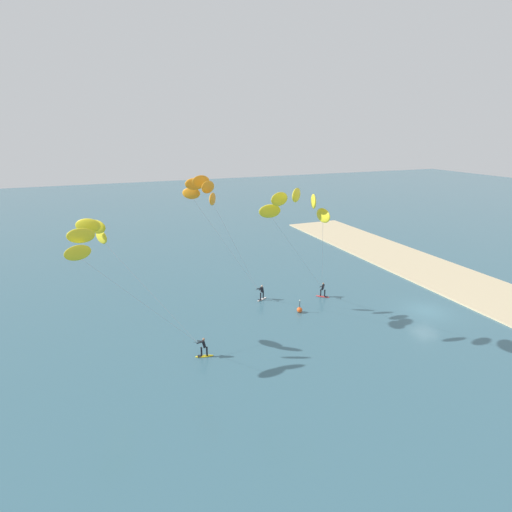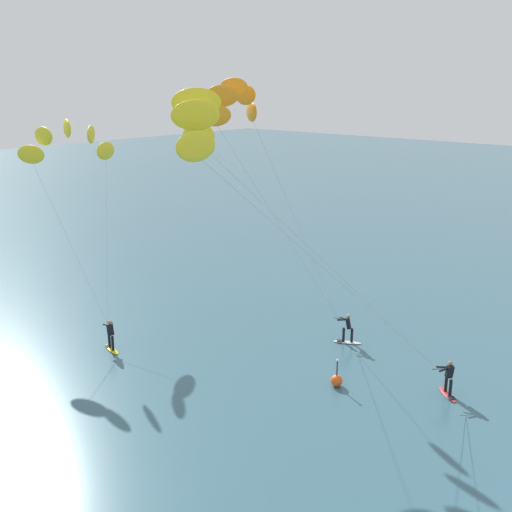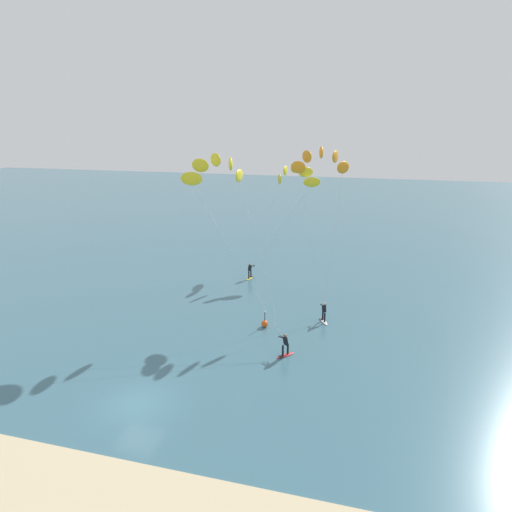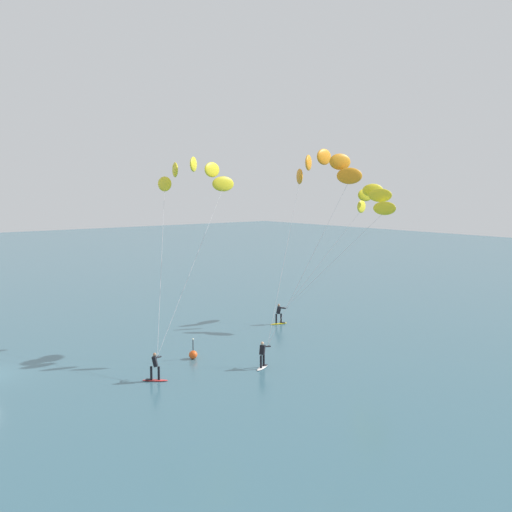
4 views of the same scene
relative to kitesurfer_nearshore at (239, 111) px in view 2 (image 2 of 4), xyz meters
name	(u,v)px [view 2 (image 2 of 4)]	position (x,y,z in m)	size (l,w,h in m)	color
kitesurfer_nearshore	(239,111)	(0.00, 0.00, 0.00)	(5.34, 8.76, 13.82)	white
kitesurfer_mid_water	(208,134)	(-7.77, -5.49, -0.41)	(10.87, 10.95, 13.42)	red
kitesurfer_far_out	(70,147)	(-4.26, 9.74, -2.27)	(6.53, 10.13, 11.48)	yellow
marker_buoy	(337,380)	(-2.91, -8.69, -11.81)	(0.56, 0.56, 1.38)	#EA5119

